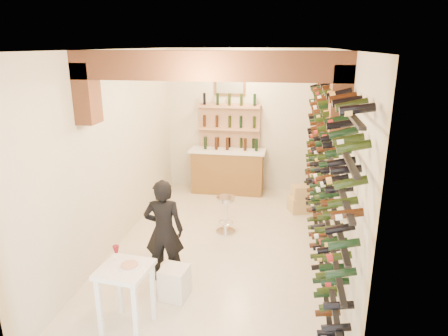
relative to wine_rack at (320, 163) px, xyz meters
name	(u,v)px	position (x,y,z in m)	size (l,w,h in m)	color
ground	(221,247)	(-1.53, 0.00, -1.55)	(6.00, 6.00, 0.00)	beige
room_shell	(218,117)	(-1.53, -0.26, 0.70)	(3.52, 6.02, 3.21)	beige
wine_rack	(320,163)	(0.00, 0.00, 0.00)	(0.32, 5.70, 2.56)	black
back_counter	(228,170)	(-1.83, 2.65, -1.02)	(1.70, 0.62, 1.29)	brown
back_shelving	(229,140)	(-1.83, 2.89, -0.38)	(1.40, 0.31, 2.73)	tan
tasting_table	(125,278)	(-2.29, -2.17, -0.88)	(0.62, 0.62, 0.99)	white
white_stool	(175,282)	(-1.91, -1.49, -1.33)	(0.35, 0.35, 0.44)	white
person	(164,231)	(-2.16, -1.08, -0.79)	(0.56, 0.36, 1.52)	black
chrome_barstool	(226,212)	(-1.54, 0.55, -1.15)	(0.35, 0.35, 0.68)	silver
crate_lower	(302,204)	(-0.16, 1.75, -1.39)	(0.52, 0.36, 0.31)	tan
crate_upper	(303,191)	(-0.16, 1.75, -1.12)	(0.41, 0.28, 0.24)	tan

